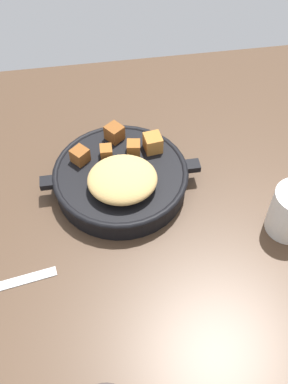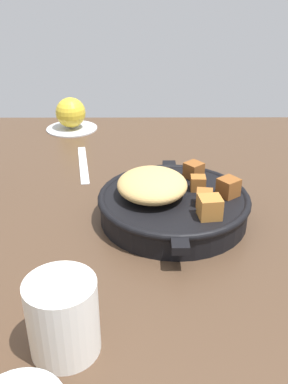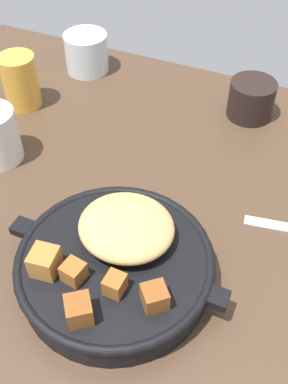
{
  "view_description": "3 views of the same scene",
  "coord_description": "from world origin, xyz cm",
  "px_view_note": "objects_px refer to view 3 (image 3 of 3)",
  "views": [
    {
      "loc": [
        4.2,
        48.01,
        65.03
      ],
      "look_at": [
        -3.01,
        1.74,
        7.48
      ],
      "focal_mm": 43.2,
      "sensor_mm": 36.0,
      "label": 1
    },
    {
      "loc": [
        -59.95,
        -1.11,
        36.02
      ],
      "look_at": [
        2.46,
        -1.36,
        3.57
      ],
      "focal_mm": 40.2,
      "sensor_mm": 36.0,
      "label": 2
    },
    {
      "loc": [
        16.21,
        -34.74,
        49.62
      ],
      "look_at": [
        0.06,
        2.64,
        7.26
      ],
      "focal_mm": 43.44,
      "sensor_mm": 36.0,
      "label": 3
    }
  ],
  "objects_px": {
    "juice_glass_amber": "(20,81)",
    "coffee_mug_dark": "(251,99)",
    "water_glass_short": "(87,53)",
    "cast_iron_skillet": "(116,261)"
  },
  "relations": [
    {
      "from": "juice_glass_amber",
      "to": "coffee_mug_dark",
      "type": "bearing_deg",
      "value": 18.77
    },
    {
      "from": "coffee_mug_dark",
      "to": "cast_iron_skillet",
      "type": "bearing_deg",
      "value": -99.69
    },
    {
      "from": "cast_iron_skillet",
      "to": "water_glass_short",
      "type": "distance_m",
      "value": 0.49
    },
    {
      "from": "water_glass_short",
      "to": "cast_iron_skillet",
      "type": "bearing_deg",
      "value": -57.66
    },
    {
      "from": "cast_iron_skillet",
      "to": "juice_glass_amber",
      "type": "distance_m",
      "value": 0.41
    },
    {
      "from": "juice_glass_amber",
      "to": "coffee_mug_dark",
      "type": "height_order",
      "value": "juice_glass_amber"
    },
    {
      "from": "juice_glass_amber",
      "to": "coffee_mug_dark",
      "type": "xyz_separation_m",
      "value": [
        0.38,
        0.13,
        -0.02
      ]
    },
    {
      "from": "juice_glass_amber",
      "to": "water_glass_short",
      "type": "distance_m",
      "value": 0.16
    },
    {
      "from": "coffee_mug_dark",
      "to": "water_glass_short",
      "type": "bearing_deg",
      "value": 176.73
    },
    {
      "from": "coffee_mug_dark",
      "to": "water_glass_short",
      "type": "distance_m",
      "value": 0.33
    }
  ]
}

